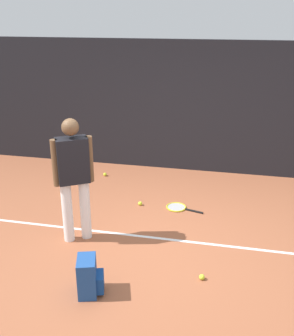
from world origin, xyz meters
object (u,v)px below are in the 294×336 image
object	(u,v)px
tennis_ball_by_fence	(202,277)
tennis_ball_mid_court	(63,191)
backpack	(89,277)
tennis_ball_far_left	(105,174)
tennis_player	(74,174)
tennis_racket	(178,207)
tennis_ball_near_player	(140,203)

from	to	relation	value
tennis_ball_by_fence	tennis_ball_mid_court	size ratio (longest dim) A/B	1.00
backpack	tennis_ball_far_left	xyz separation A→B (m)	(-0.87, 3.25, -0.18)
backpack	tennis_ball_far_left	bearing A→B (deg)	-2.16
backpack	tennis_player	bearing A→B (deg)	10.33
tennis_ball_far_left	tennis_racket	bearing A→B (deg)	-33.46
tennis_ball_by_fence	tennis_ball_mid_court	distance (m)	3.16
tennis_ball_by_fence	tennis_racket	bearing A→B (deg)	106.91
tennis_ball_near_player	tennis_ball_far_left	distance (m)	1.41
tennis_ball_far_left	tennis_ball_by_fence	bearing A→B (deg)	-53.02
tennis_player	tennis_ball_by_fence	xyz separation A→B (m)	(1.75, -0.55, -0.93)
tennis_racket	tennis_ball_near_player	world-z (taller)	tennis_ball_near_player
tennis_ball_near_player	tennis_ball_by_fence	xyz separation A→B (m)	(1.14, -1.70, 0.00)
tennis_ball_by_fence	tennis_ball_far_left	distance (m)	3.45
tennis_ball_by_fence	tennis_ball_far_left	xyz separation A→B (m)	(-2.07, 2.75, 0.00)
tennis_player	tennis_ball_far_left	bearing A→B (deg)	67.11
tennis_racket	tennis_ball_by_fence	bearing A→B (deg)	121.63
backpack	tennis_ball_mid_court	distance (m)	2.73
tennis_player	tennis_ball_by_fence	bearing A→B (deg)	-48.74
tennis_ball_near_player	tennis_ball_far_left	bearing A→B (deg)	131.59
tennis_player	tennis_ball_near_player	xyz separation A→B (m)	(0.61, 1.15, -0.93)
tennis_ball_far_left	backpack	bearing A→B (deg)	-75.06
backpack	tennis_ball_mid_court	xyz separation A→B (m)	(-1.34, 2.37, -0.18)
tennis_player	tennis_ball_by_fence	world-z (taller)	tennis_player
tennis_player	backpack	xyz separation A→B (m)	(0.54, -1.05, -0.76)
tennis_player	tennis_ball_mid_court	size ratio (longest dim) A/B	25.76
backpack	tennis_ball_by_fence	distance (m)	1.32
backpack	tennis_ball_near_player	size ratio (longest dim) A/B	6.67
tennis_player	tennis_ball_far_left	world-z (taller)	tennis_player
tennis_player	tennis_racket	size ratio (longest dim) A/B	2.67
tennis_racket	tennis_ball_by_fence	size ratio (longest dim) A/B	9.65
tennis_player	backpack	bearing A→B (deg)	-93.82
tennis_ball_near_player	tennis_ball_by_fence	bearing A→B (deg)	-56.19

